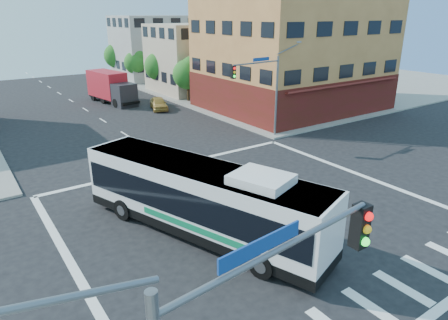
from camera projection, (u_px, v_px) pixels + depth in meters
ground at (257, 216)px, 21.62m from camera, size 120.00×120.00×0.00m
sidewalk_ne at (287, 78)px, 67.28m from camera, size 50.00×50.00×0.15m
corner_building_ne at (293, 56)px, 44.51m from camera, size 18.10×15.44×14.00m
building_east_near at (198, 58)px, 55.34m from camera, size 12.06×10.06×9.00m
building_east_far at (154, 47)px, 65.96m from camera, size 12.06×10.06×10.00m
signal_mast_ne at (263, 82)px, 32.93m from camera, size 7.91×1.13×8.07m
street_tree_a at (188, 72)px, 48.27m from camera, size 3.60×3.60×5.53m
street_tree_b at (159, 65)px, 54.39m from camera, size 3.80×3.80×5.79m
street_tree_c at (136, 61)px, 60.66m from camera, size 3.40×3.40×5.29m
street_tree_d at (117, 54)px, 66.68m from camera, size 4.00×4.00×6.03m
transit_bus at (201, 198)px, 19.29m from camera, size 7.11×13.51×3.94m
box_truck at (111, 88)px, 48.41m from camera, size 3.65×8.50×3.70m
parked_car at (159, 103)px, 45.33m from camera, size 2.76×4.38×1.39m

